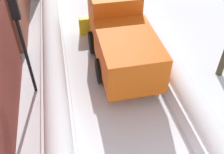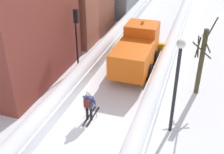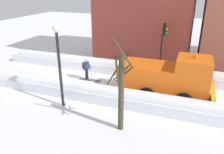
{
  "view_description": "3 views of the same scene",
  "coord_description": "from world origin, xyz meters",
  "px_view_note": "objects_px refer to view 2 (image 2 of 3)",
  "views": [
    {
      "loc": [
        -1.78,
        -2.46,
        7.67
      ],
      "look_at": [
        -0.26,
        4.72,
        1.13
      ],
      "focal_mm": 41.22,
      "sensor_mm": 36.0,
      "label": 1
    },
    {
      "loc": [
        4.42,
        -10.15,
        9.29
      ],
      "look_at": [
        0.18,
        2.74,
        1.58
      ],
      "focal_mm": 44.87,
      "sensor_mm": 36.0,
      "label": 2
    },
    {
      "loc": [
        14.02,
        8.14,
        6.88
      ],
      "look_at": [
        0.94,
        3.27,
        1.11
      ],
      "focal_mm": 35.88,
      "sensor_mm": 36.0,
      "label": 3
    }
  ],
  "objects_px": {
    "skier": "(89,104)",
    "traffic_light_pole": "(76,28)",
    "plow_truck": "(137,50)",
    "street_lamp": "(177,76)",
    "bare_tree_near": "(201,60)"
  },
  "relations": [
    {
      "from": "street_lamp",
      "to": "bare_tree_near",
      "type": "height_order",
      "value": "street_lamp"
    },
    {
      "from": "skier",
      "to": "street_lamp",
      "type": "relative_size",
      "value": 0.37
    },
    {
      "from": "skier",
      "to": "bare_tree_near",
      "type": "height_order",
      "value": "bare_tree_near"
    },
    {
      "from": "skier",
      "to": "bare_tree_near",
      "type": "relative_size",
      "value": 0.37
    },
    {
      "from": "plow_truck",
      "to": "traffic_light_pole",
      "type": "bearing_deg",
      "value": -164.91
    },
    {
      "from": "plow_truck",
      "to": "skier",
      "type": "height_order",
      "value": "plow_truck"
    },
    {
      "from": "street_lamp",
      "to": "bare_tree_near",
      "type": "relative_size",
      "value": 1.0
    },
    {
      "from": "traffic_light_pole",
      "to": "street_lamp",
      "type": "xyz_separation_m",
      "value": [
        7.12,
        -4.78,
        0.16
      ]
    },
    {
      "from": "plow_truck",
      "to": "traffic_light_pole",
      "type": "relative_size",
      "value": 1.42
    },
    {
      "from": "street_lamp",
      "to": "skier",
      "type": "bearing_deg",
      "value": -173.8
    },
    {
      "from": "bare_tree_near",
      "to": "plow_truck",
      "type": "bearing_deg",
      "value": 156.86
    },
    {
      "from": "skier",
      "to": "traffic_light_pole",
      "type": "relative_size",
      "value": 0.43
    },
    {
      "from": "plow_truck",
      "to": "bare_tree_near",
      "type": "bearing_deg",
      "value": -23.14
    },
    {
      "from": "traffic_light_pole",
      "to": "bare_tree_near",
      "type": "relative_size",
      "value": 0.87
    },
    {
      "from": "bare_tree_near",
      "to": "skier",
      "type": "bearing_deg",
      "value": -139.17
    }
  ]
}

